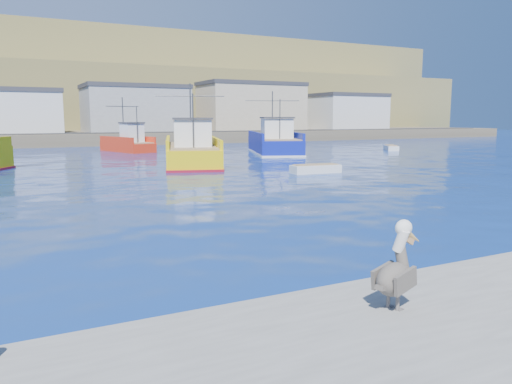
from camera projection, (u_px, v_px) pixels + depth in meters
ground at (358, 254)px, 13.92m from camera, size 260.00×260.00×0.00m
dock_bollards at (477, 259)px, 11.09m from camera, size 36.20×0.20×0.30m
far_shore at (43, 93)px, 108.86m from camera, size 200.00×81.00×24.00m
trawler_yellow_b at (192, 152)px, 39.60m from camera, size 7.32×12.30×6.56m
trawler_blue at (274, 143)px, 52.65m from camera, size 8.11×12.87×6.62m
boat_orange at (129, 143)px, 55.36m from camera, size 4.84×8.06×5.98m
skiff_mid at (316, 170)px, 34.07m from camera, size 3.53×1.50×0.75m
skiff_far at (391, 148)px, 57.68m from camera, size 2.80×3.53×0.74m
pelican at (396, 271)px, 8.54m from camera, size 1.24×0.70×1.54m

